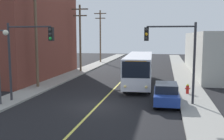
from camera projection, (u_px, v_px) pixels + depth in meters
The scene contains 14 objects.
ground_plane at pixel (97, 106), 19.73m from camera, with size 120.00×120.00×0.00m, color black.
sidewalk_left at pixel (58, 80), 30.86m from camera, with size 2.50×90.00×0.15m, color gray.
sidewalk_right at pixel (188, 85), 28.05m from camera, with size 2.50×90.00×0.15m, color gray.
lane_stripe_center at pixel (126, 76), 34.33m from camera, with size 0.16×60.00×0.01m, color #D8CC4C.
building_left_brick at pixel (16, 24), 33.22m from camera, with size 10.00×17.05×13.31m.
city_bus at pixel (139, 68), 28.28m from camera, with size 3.09×12.24×3.20m.
parked_car_blue at pixel (166, 94), 20.16m from camera, with size 1.90×4.44×1.62m.
utility_pole_near at pixel (36, 24), 25.99m from camera, with size 2.40×0.28×11.35m.
utility_pole_mid at pixel (80, 35), 37.85m from camera, with size 2.40×0.28×9.36m.
utility_pole_far at pixel (100, 34), 51.96m from camera, with size 2.40×0.28×9.95m.
traffic_signal_left_corner at pixel (27, 47), 20.21m from camera, with size 3.75×0.48×6.00m.
traffic_signal_right_corner at pixel (173, 48), 19.65m from camera, with size 3.75×0.48×6.00m.
street_lamp_left at pixel (1, 56), 19.31m from camera, with size 0.98×0.40×5.50m.
fire_hydrant at pixel (188, 89), 23.34m from camera, with size 0.44×0.26×0.84m.
Camera 1 is at (4.85, -18.65, 5.15)m, focal length 42.84 mm.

